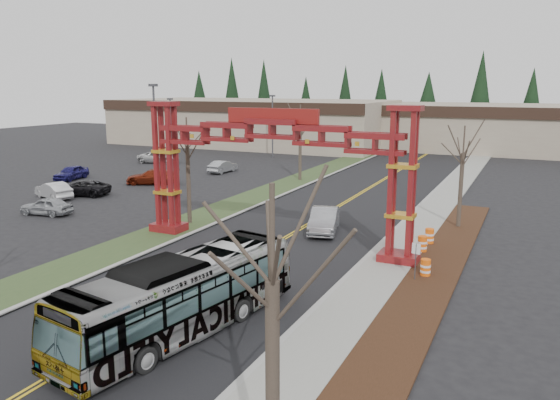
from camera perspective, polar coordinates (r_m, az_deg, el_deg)
The scene contains 33 objects.
ground at distance 21.20m, azimuth -23.71°, elevation -17.15°, with size 200.00×200.00×0.00m, color black.
road at distance 40.78m, azimuth 3.55°, elevation -2.22°, with size 12.00×110.00×0.02m, color black.
lane_line_left at distance 40.82m, azimuth 3.39°, elevation -2.18°, with size 0.12×100.00×0.01m, color yellow.
lane_line_right at distance 40.73m, azimuth 3.70°, elevation -2.22°, with size 0.12×100.00×0.01m, color yellow.
curb_right at distance 38.99m, azimuth 11.98°, elevation -3.02°, with size 0.30×110.00×0.15m, color #A6A6A1.
sidewalk_right at distance 38.71m, azimuth 14.07°, elevation -3.24°, with size 2.60×110.00×0.14m, color gray.
landscape_strip at distance 24.31m, azimuth 13.02°, elevation -12.42°, with size 2.60×50.00×0.12m, color #301E10.
grass_median at distance 44.27m, azimuth -6.12°, elevation -1.10°, with size 4.00×110.00×0.08m, color #304924.
curb_left at distance 43.34m, azimuth -4.03°, elevation -1.29°, with size 0.30×110.00×0.15m, color #A6A6A1.
gateway_arch at distance 33.38m, azimuth -0.80°, elevation 5.08°, with size 18.20×1.60×8.90m.
retail_building_west at distance 95.05m, azimuth -2.79°, elevation 8.16°, with size 46.00×22.30×7.50m.
retail_building_east at distance 92.07m, azimuth 22.52°, elevation 7.00°, with size 38.00×20.30×7.00m.
conifer_treeline at distance 104.81m, azimuth 17.64°, elevation 9.46°, with size 116.10×5.60×13.00m.
transit_bus at distance 22.70m, azimuth -10.15°, elevation -9.84°, with size 2.71×11.56×3.22m, color #979A9E.
silver_sedan at distance 37.70m, azimuth 4.64°, elevation -2.12°, with size 1.76×5.05×1.67m, color #A5A8AD.
parked_car_near_a at distance 46.30m, azimuth -23.22°, elevation -0.60°, with size 1.65×4.10×1.40m, color #A6A9AD.
parked_car_near_b at distance 52.73m, azimuth -22.58°, elevation 0.93°, with size 1.58×4.52×1.49m, color white.
parked_car_near_c at distance 53.36m, azimuth -20.00°, elevation 1.21°, with size 2.34×5.08×1.41m, color black.
parked_car_mid_a at distance 57.35m, azimuth -13.20°, elevation 2.38°, with size 2.16×5.32×1.54m, color maroon.
parked_car_mid_b at distance 62.74m, azimuth -20.98°, elevation 2.69°, with size 1.79×4.45×1.52m, color navy.
parked_car_far_a at distance 63.72m, azimuth -6.01°, elevation 3.50°, with size 1.49×4.29×1.41m, color #9FA2A6.
parked_car_far_b at distance 73.12m, azimuth -12.55°, elevation 4.39°, with size 2.47×5.36×1.49m, color silver.
bare_tree_median_mid at distance 39.63m, azimuth -9.67°, elevation 5.56°, with size 3.04×3.04×7.73m.
bare_tree_median_far at distance 57.59m, azimuth 2.14°, elevation 7.72°, with size 3.36×3.36×8.00m.
bare_tree_right_near at distance 11.07m, azimuth -0.81°, elevation -8.74°, with size 3.04×3.04×8.10m.
bare_tree_right_far at distance 39.96m, azimuth 18.58°, elevation 4.58°, with size 2.91×2.91×7.24m.
light_pole_near at distance 57.66m, azimuth -12.93°, elevation 7.52°, with size 0.88×0.44×10.09m.
light_pole_mid at distance 73.08m, azimuth -11.32°, elevation 7.65°, with size 0.72×0.36×8.33m.
light_pole_far at distance 76.74m, azimuth -0.79°, elevation 8.20°, with size 0.75×0.37×8.64m.
street_sign at distance 28.91m, azimuth 14.01°, elevation -5.52°, with size 0.46×0.15×2.04m.
barrel_south at distance 29.93m, azimuth 14.96°, elevation -6.91°, with size 0.54×0.54×1.00m.
barrel_mid at distance 34.09m, azimuth 14.64°, elevation -4.53°, with size 0.57×0.57×1.05m.
barrel_north at distance 35.93m, azimuth 15.34°, elevation -3.73°, with size 0.57×0.57×1.06m.
Camera 1 is at (14.56, -11.78, 9.94)m, focal length 35.00 mm.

